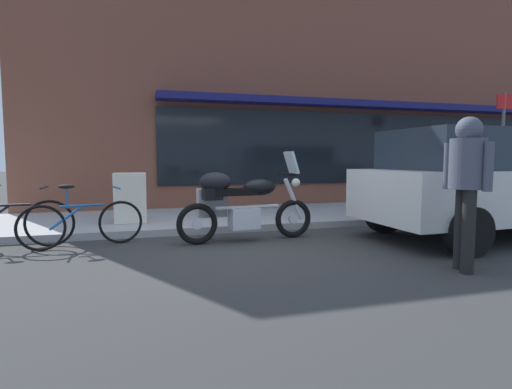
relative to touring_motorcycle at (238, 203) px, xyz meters
name	(u,v)px	position (x,y,z in m)	size (l,w,h in m)	color
ground_plane	(241,248)	(-0.09, -0.49, -0.60)	(80.00, 80.00, 0.00)	#343434
storefront_building	(419,81)	(6.09, 3.72, 2.81)	(20.36, 0.90, 6.98)	brown
touring_motorcycle	(238,203)	(0.00, 0.00, 0.00)	(2.18, 0.62, 1.39)	black
parked_bicycle	(82,223)	(-2.25, 0.22, -0.24)	(1.66, 0.57, 0.91)	black
parked_minivan	(494,182)	(3.98, -0.89, 0.31)	(4.46, 2.09, 1.71)	silver
pedestrian_walking	(467,174)	(2.04, -2.34, 0.50)	(0.47, 0.54, 1.73)	black
sandwich_board_sign	(130,198)	(-1.61, 1.44, -0.02)	(0.55, 0.41, 0.90)	silver
parking_sign_pole	(502,142)	(6.26, 1.08, 1.05)	(0.44, 0.07, 2.59)	#59595B
second_bicycle_by_cafe	(9,223)	(-3.22, 0.38, -0.22)	(1.71, 0.48, 0.93)	black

